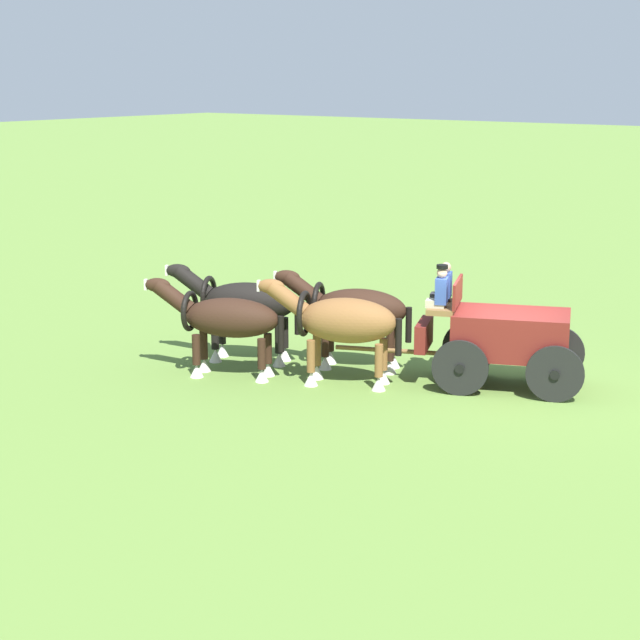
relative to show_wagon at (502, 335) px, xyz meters
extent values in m
plane|color=olive|center=(-0.17, -0.07, -1.14)|extent=(220.00, 220.00, 0.00)
cube|color=maroon|center=(-0.17, -0.07, 0.02)|extent=(2.81, 2.34, 0.95)
cube|color=brown|center=(1.17, 0.49, 0.54)|extent=(1.05, 1.48, 0.12)
cube|color=maroon|center=(1.54, 0.65, -0.10)|extent=(0.69, 1.22, 0.60)
cube|color=maroon|center=(0.90, 0.38, 0.87)|extent=(0.59, 1.29, 0.55)
cube|color=black|center=(-0.17, -0.07, -0.55)|extent=(2.50, 1.18, 0.16)
cylinder|color=black|center=(0.39, 1.10, -0.55)|extent=(1.12, 0.53, 1.18)
cylinder|color=black|center=(0.39, 1.10, -0.55)|extent=(0.25, 0.24, 0.20)
cylinder|color=black|center=(1.06, -0.49, -0.55)|extent=(1.12, 0.53, 1.18)
cylinder|color=black|center=(1.06, -0.49, -0.55)|extent=(0.25, 0.24, 0.20)
cylinder|color=black|center=(-1.39, 0.35, -0.55)|extent=(1.12, 0.53, 1.18)
cylinder|color=black|center=(-1.39, 0.35, -0.55)|extent=(0.25, 0.24, 0.20)
cylinder|color=black|center=(-0.72, -1.24, -0.55)|extent=(1.12, 0.53, 1.18)
cylinder|color=black|center=(-0.72, -1.24, -0.55)|extent=(0.25, 0.24, 0.20)
cylinder|color=brown|center=(2.14, 0.90, -0.50)|extent=(2.43, 1.10, 0.10)
cube|color=#BCB293|center=(1.15, 0.85, 0.68)|extent=(0.49, 0.45, 0.16)
cube|color=#334C99|center=(1.04, 0.80, 0.95)|extent=(0.36, 0.42, 0.55)
sphere|color=tan|center=(1.04, 0.80, 1.34)|extent=(0.22, 0.22, 0.22)
cylinder|color=black|center=(1.04, 0.80, 1.47)|extent=(0.24, 0.24, 0.08)
cube|color=#2D2D33|center=(1.41, 0.23, 0.68)|extent=(0.49, 0.45, 0.16)
cube|color=#334C99|center=(1.30, 0.19, 0.95)|extent=(0.36, 0.42, 0.55)
sphere|color=tan|center=(1.30, 0.19, 1.34)|extent=(0.22, 0.22, 0.22)
ellipsoid|color=brown|center=(2.72, 1.85, 0.28)|extent=(2.32, 1.72, 0.97)
cylinder|color=brown|center=(3.30, 2.38, -0.49)|extent=(0.18, 0.18, 0.70)
cone|color=silver|center=(3.30, 2.38, -0.99)|extent=(0.30, 0.30, 0.30)
cylinder|color=brown|center=(3.50, 1.89, -0.49)|extent=(0.18, 0.18, 0.70)
cone|color=silver|center=(3.50, 1.89, -0.99)|extent=(0.30, 0.30, 0.30)
cylinder|color=brown|center=(1.93, 1.81, -0.49)|extent=(0.18, 0.18, 0.70)
cone|color=silver|center=(1.93, 1.81, -0.99)|extent=(0.30, 0.30, 0.30)
cylinder|color=brown|center=(2.14, 1.32, -0.49)|extent=(0.18, 0.18, 0.70)
cone|color=silver|center=(2.14, 1.32, -0.99)|extent=(0.30, 0.30, 0.30)
cylinder|color=brown|center=(3.93, 2.36, 0.68)|extent=(1.01, 0.70, 0.81)
ellipsoid|color=brown|center=(4.27, 2.51, 0.94)|extent=(0.65, 0.47, 0.32)
cube|color=silver|center=(4.53, 2.62, 0.94)|extent=(0.09, 0.12, 0.24)
torus|color=black|center=(3.59, 2.22, 0.38)|extent=(0.50, 0.96, 0.99)
cylinder|color=black|center=(1.70, 1.42, -0.02)|extent=(0.14, 0.14, 0.80)
ellipsoid|color=#331E14|center=(3.22, 0.65, 0.24)|extent=(2.31, 1.67, 0.92)
cylinder|color=#331E14|center=(3.81, 1.18, -0.50)|extent=(0.18, 0.18, 0.69)
cone|color=silver|center=(3.81, 1.18, -0.99)|extent=(0.30, 0.30, 0.30)
cylinder|color=#331E14|center=(4.01, 0.71, -0.50)|extent=(0.18, 0.18, 0.69)
cone|color=silver|center=(4.01, 0.71, -0.99)|extent=(0.30, 0.30, 0.30)
cylinder|color=#331E14|center=(2.44, 0.60, -0.50)|extent=(0.18, 0.18, 0.69)
cone|color=silver|center=(2.44, 0.60, -0.99)|extent=(0.30, 0.30, 0.30)
cylinder|color=#331E14|center=(2.64, 0.13, -0.50)|extent=(0.18, 0.18, 0.69)
cone|color=silver|center=(2.64, 0.13, -0.99)|extent=(0.30, 0.30, 0.30)
cylinder|color=#331E14|center=(4.44, 1.17, 0.64)|extent=(1.01, 0.70, 0.81)
ellipsoid|color=#331E14|center=(4.78, 1.31, 0.90)|extent=(0.65, 0.47, 0.32)
cube|color=silver|center=(5.04, 1.42, 0.90)|extent=(0.09, 0.12, 0.24)
torus|color=black|center=(4.10, 1.02, 0.34)|extent=(0.48, 0.92, 0.95)
cylinder|color=black|center=(2.20, 0.22, -0.06)|extent=(0.14, 0.14, 0.80)
ellipsoid|color=#331E14|center=(5.11, 2.86, 0.19)|extent=(2.32, 1.64, 0.87)
cylinder|color=#331E14|center=(5.71, 3.37, -0.52)|extent=(0.18, 0.18, 0.67)
cone|color=silver|center=(5.71, 3.37, -1.00)|extent=(0.30, 0.30, 0.29)
cylinder|color=#331E14|center=(5.90, 2.93, -0.52)|extent=(0.18, 0.18, 0.67)
cone|color=silver|center=(5.90, 2.93, -1.00)|extent=(0.30, 0.30, 0.29)
cylinder|color=#331E14|center=(4.33, 2.79, -0.52)|extent=(0.18, 0.18, 0.67)
cone|color=silver|center=(4.33, 2.79, -1.00)|extent=(0.30, 0.30, 0.29)
cylinder|color=#331E14|center=(4.52, 2.35, -0.52)|extent=(0.18, 0.18, 0.67)
cone|color=silver|center=(4.52, 2.35, -1.00)|extent=(0.30, 0.30, 0.29)
cylinder|color=#331E14|center=(6.34, 3.38, 0.58)|extent=(1.01, 0.70, 0.81)
ellipsoid|color=#331E14|center=(6.68, 3.52, 0.84)|extent=(0.65, 0.47, 0.32)
cube|color=silver|center=(6.94, 3.63, 0.84)|extent=(0.09, 0.12, 0.24)
torus|color=black|center=(6.00, 3.24, 0.29)|extent=(0.46, 0.88, 0.91)
cylinder|color=black|center=(4.08, 2.43, -0.11)|extent=(0.14, 0.14, 0.80)
ellipsoid|color=black|center=(5.62, 1.66, 0.27)|extent=(2.37, 1.68, 0.90)
cylinder|color=black|center=(6.23, 2.19, -0.47)|extent=(0.18, 0.18, 0.72)
cone|color=silver|center=(6.23, 2.19, -0.99)|extent=(0.30, 0.30, 0.31)
cylinder|color=black|center=(6.42, 1.73, -0.47)|extent=(0.18, 0.18, 0.72)
cone|color=silver|center=(6.42, 1.73, -0.99)|extent=(0.30, 0.30, 0.31)
cylinder|color=black|center=(4.82, 1.59, -0.47)|extent=(0.18, 0.18, 0.72)
cone|color=silver|center=(4.82, 1.59, -0.99)|extent=(0.30, 0.30, 0.31)
cylinder|color=black|center=(5.01, 1.14, -0.47)|extent=(0.18, 0.18, 0.72)
cone|color=silver|center=(5.01, 1.14, -0.99)|extent=(0.30, 0.30, 0.31)
cylinder|color=black|center=(6.87, 2.19, 0.66)|extent=(1.01, 0.70, 0.81)
ellipsoid|color=black|center=(7.21, 2.33, 0.92)|extent=(0.65, 0.47, 0.32)
cube|color=silver|center=(7.47, 2.44, 0.92)|extent=(0.09, 0.12, 0.24)
torus|color=black|center=(6.53, 2.05, 0.37)|extent=(0.47, 0.90, 0.93)
cylinder|color=black|center=(4.56, 1.22, -0.03)|extent=(0.14, 0.14, 0.80)
camera|label=1|loc=(-9.90, 19.76, 5.45)|focal=59.39mm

